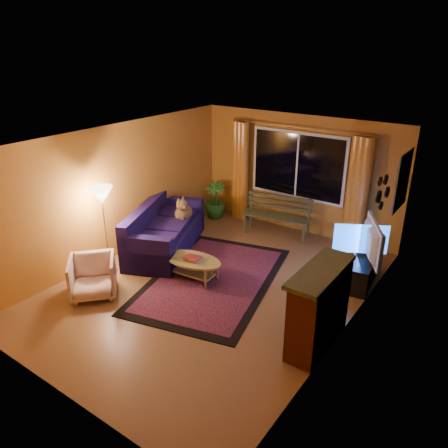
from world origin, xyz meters
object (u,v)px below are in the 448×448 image
Objects in this scene: sofa at (165,228)px; floor_lamp at (105,230)px; coffee_table at (193,269)px; bench at (276,226)px; tv_console at (362,270)px; armchair at (93,275)px.

sofa is 1.41× the size of floor_lamp.
sofa is at bearing 153.04° from coffee_table.
floor_lamp is 1.49× the size of coffee_table.
bench is 2.33m from tv_console.
coffee_table is at bearing -153.88° from tv_console.
coffee_table is at bearing 5.62° from armchair.
bench is 4.01m from armchair.
bench is at bearing 151.13° from tv_console.
bench is at bearing 83.54° from coffee_table.
armchair is at bearing -118.63° from bench.
coffee_table is (1.18, -0.60, -0.26)m from sofa.
tv_console reaches higher than coffee_table.
sofa is at bearing 78.16° from floor_lamp.
tv_console is at bearing -7.41° from sofa.
sofa is at bearing -137.86° from bench.
floor_lamp reaches higher than coffee_table.
bench is 3.59m from floor_lamp.
sofa is (-1.46, -1.86, 0.24)m from bench.
coffee_table is at bearing 23.88° from floor_lamp.
tv_console is at bearing 33.21° from coffee_table.
bench is 1.28× the size of tv_console.
armchair is at bearing -127.38° from coffee_table.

